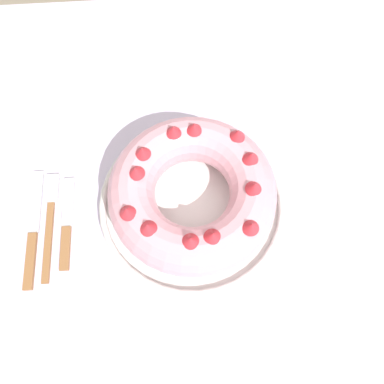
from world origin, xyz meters
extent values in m
plane|color=gray|center=(0.00, 0.00, 0.00)|extent=(8.00, 8.00, 0.00)
cube|color=silver|center=(0.00, 0.00, 0.73)|extent=(1.49, 1.10, 0.03)
cylinder|color=brown|center=(0.67, 0.48, 0.36)|extent=(0.06, 0.06, 0.72)
cylinder|color=white|center=(0.00, 0.01, 0.75)|extent=(0.33, 0.33, 0.01)
torus|color=white|center=(0.00, 0.01, 0.77)|extent=(0.34, 0.34, 0.01)
torus|color=#E09EAD|center=(0.00, 0.01, 0.81)|extent=(0.29, 0.29, 0.08)
cone|color=red|center=(0.08, -0.07, 0.86)|extent=(0.03, 0.03, 0.02)
cone|color=red|center=(0.10, -0.01, 0.86)|extent=(0.04, 0.04, 0.02)
cone|color=red|center=(0.10, 0.05, 0.86)|extent=(0.04, 0.04, 0.02)
cone|color=red|center=(0.08, 0.09, 0.86)|extent=(0.03, 0.03, 0.02)
cone|color=red|center=(0.01, 0.11, 0.86)|extent=(0.03, 0.03, 0.02)
cone|color=red|center=(-0.03, 0.11, 0.86)|extent=(0.04, 0.04, 0.02)
cone|color=red|center=(-0.08, 0.07, 0.86)|extent=(0.04, 0.04, 0.02)
cone|color=red|center=(-0.09, 0.03, 0.86)|extent=(0.04, 0.04, 0.02)
cone|color=red|center=(-0.10, -0.03, 0.86)|extent=(0.03, 0.03, 0.02)
cone|color=red|center=(-0.07, -0.06, 0.86)|extent=(0.04, 0.04, 0.02)
cone|color=red|center=(-0.01, -0.09, 0.86)|extent=(0.04, 0.04, 0.02)
cone|color=red|center=(0.02, -0.08, 0.86)|extent=(0.03, 0.03, 0.02)
cube|color=#936038|center=(-0.26, -0.04, 0.75)|extent=(0.01, 0.15, 0.01)
cube|color=silver|center=(-0.26, 0.06, 0.75)|extent=(0.02, 0.06, 0.01)
cube|color=#936038|center=(-0.29, -0.07, 0.75)|extent=(0.02, 0.10, 0.01)
cube|color=silver|center=(-0.29, 0.04, 0.75)|extent=(0.02, 0.12, 0.00)
cube|color=#936038|center=(-0.23, -0.06, 0.75)|extent=(0.02, 0.08, 0.01)
cube|color=silver|center=(-0.23, 0.03, 0.75)|extent=(0.02, 0.10, 0.00)
camera|label=1|loc=(-0.02, -0.23, 1.40)|focal=35.00mm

